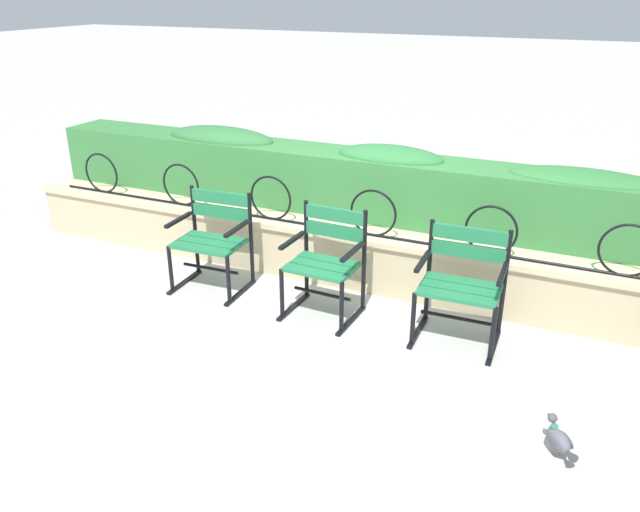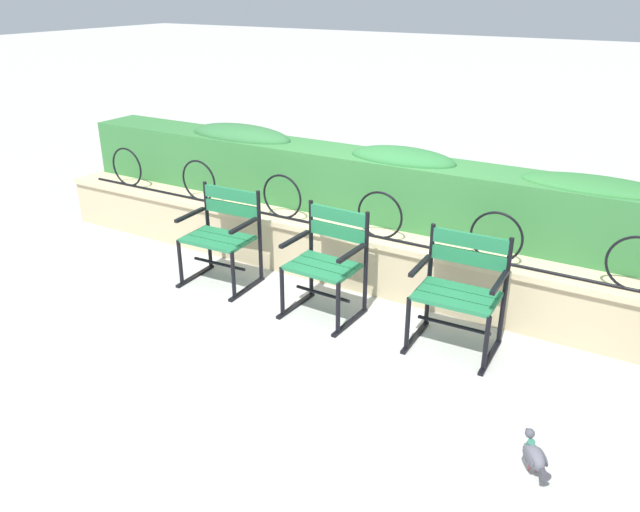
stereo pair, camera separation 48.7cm
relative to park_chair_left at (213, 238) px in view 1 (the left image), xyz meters
name	(u,v)px [view 1 (the left image)]	position (x,y,z in m)	size (l,w,h in m)	color
ground_plane	(318,320)	(1.11, -0.20, -0.47)	(60.00, 60.00, 0.00)	#B7B5AF
stone_wall	(353,256)	(1.11, 0.57, -0.20)	(7.02, 0.41, 0.51)	#C6B289
iron_arch_fence	(325,209)	(0.86, 0.50, 0.23)	(6.49, 0.02, 0.42)	black
hedge_row	(369,181)	(1.08, 1.02, 0.37)	(6.88, 0.54, 0.69)	#387A3D
park_chair_left	(213,238)	(0.00, 0.00, 0.00)	(0.64, 0.55, 0.86)	#237547
park_chair_centre	(326,260)	(1.11, -0.04, 0.00)	(0.59, 0.54, 0.88)	#237547
park_chair_right	(462,282)	(2.20, 0.01, 0.00)	(0.64, 0.54, 0.87)	#237547
pigeon_near_chairs	(559,440)	(3.05, -1.09, -0.35)	(0.21, 0.25, 0.22)	#5B5B66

